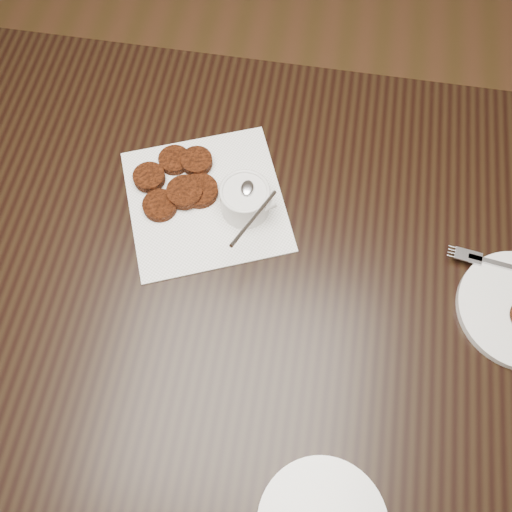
# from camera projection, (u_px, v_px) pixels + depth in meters

# --- Properties ---
(floor) EXTENTS (4.00, 4.00, 0.00)m
(floor) POSITION_uv_depth(u_px,v_px,m) (229.00, 394.00, 1.60)
(floor) COLOR #57331D
(floor) RESTS_ON ground
(table) EXTENTS (1.44, 0.92, 0.75)m
(table) POSITION_uv_depth(u_px,v_px,m) (202.00, 322.00, 1.30)
(table) COLOR black
(table) RESTS_ON floor
(napkin) EXTENTS (0.36, 0.36, 0.00)m
(napkin) POSITION_uv_depth(u_px,v_px,m) (206.00, 201.00, 1.00)
(napkin) COLOR white
(napkin) RESTS_ON table
(sauce_ramekin) EXTENTS (0.12, 0.12, 0.12)m
(sauce_ramekin) POSITION_uv_depth(u_px,v_px,m) (245.00, 190.00, 0.94)
(sauce_ramekin) COLOR silver
(sauce_ramekin) RESTS_ON napkin
(patty_cluster) EXTENTS (0.28, 0.28, 0.02)m
(patty_cluster) POSITION_uv_depth(u_px,v_px,m) (175.00, 180.00, 1.01)
(patty_cluster) COLOR #5A210B
(patty_cluster) RESTS_ON napkin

